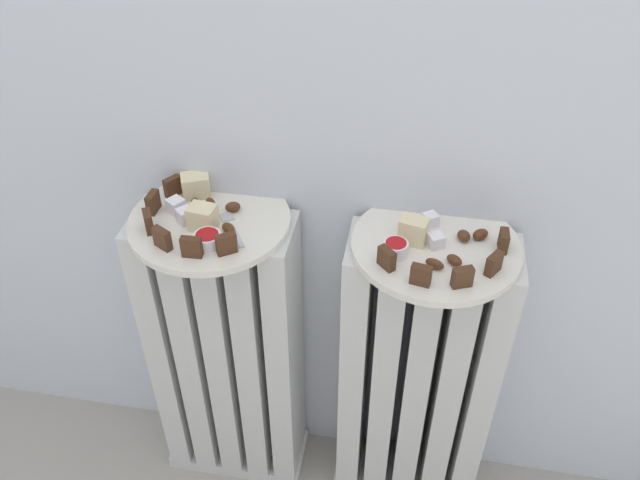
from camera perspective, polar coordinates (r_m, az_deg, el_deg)
The scene contains 33 objects.
radiator_left at distance 1.30m, azimuth -8.09°, elevation -10.27°, with size 0.29×0.13×0.66m.
radiator_right at distance 1.26m, azimuth 8.42°, elevation -12.45°, with size 0.29×0.13×0.66m.
plate_left at distance 1.07m, azimuth -9.70°, elevation 1.65°, with size 0.26×0.26×0.01m, color silver.
plate_right at distance 1.02m, azimuth 10.16°, elevation -0.51°, with size 0.26×0.26×0.01m, color silver.
dark_cake_slice_left_0 at distance 1.12m, azimuth -12.82°, elevation 4.62°, with size 0.03×0.01×0.03m, color #472B19.
dark_cake_slice_left_1 at distance 1.09m, azimuth -14.50°, elevation 3.24°, with size 0.03×0.01×0.03m, color #472B19.
dark_cake_slice_left_2 at distance 1.05m, azimuth -14.89°, elevation 1.58°, with size 0.03×0.01×0.03m, color #472B19.
dark_cake_slice_left_3 at distance 1.01m, azimuth -13.74°, elevation 0.13°, with size 0.03×0.01×0.03m, color #472B19.
dark_cake_slice_left_4 at distance 0.99m, azimuth -11.26°, elevation -0.62°, with size 0.03×0.01×0.03m, color #472B19.
dark_cake_slice_left_5 at distance 0.98m, azimuth -8.25°, elevation -0.34°, with size 0.03×0.01×0.03m, color #472B19.
marble_cake_slice_left_0 at distance 1.11m, azimuth -10.89°, elevation 4.75°, with size 0.05×0.04×0.04m, color beige.
marble_cake_slice_left_1 at distance 1.04m, azimuth -10.31°, elevation 1.95°, with size 0.04×0.03×0.04m, color beige.
turkish_delight_left_0 at distance 1.06m, azimuth -11.80°, elevation 2.13°, with size 0.02×0.02×0.02m, color white.
turkish_delight_left_1 at distance 1.09m, azimuth -12.58°, elevation 2.97°, with size 0.02×0.02×0.02m, color white.
medjool_date_left_0 at distance 1.09m, azimuth -10.94°, elevation 3.21°, with size 0.02×0.01×0.02m, color #4C2814.
medjool_date_left_1 at distance 1.03m, azimuth -8.08°, elevation 1.03°, with size 0.03×0.02×0.02m, color #4C2814.
medjool_date_left_2 at distance 1.07m, azimuth -7.69°, elevation 2.91°, with size 0.03×0.02×0.02m, color #4C2814.
medjool_date_left_3 at distance 1.09m, azimuth -9.59°, elevation 3.19°, with size 0.03×0.01×0.02m, color #4C2814.
jam_bowl_left at distance 1.01m, azimuth -9.88°, elevation 0.11°, with size 0.04×0.04×0.02m.
dark_cake_slice_right_0 at distance 0.95m, azimuth 5.89°, elevation -1.62°, with size 0.03×0.01×0.03m, color #472B19.
dark_cake_slice_right_1 at distance 0.93m, azimuth 8.88°, elevation -3.08°, with size 0.03×0.01×0.03m, color #472B19.
dark_cake_slice_right_2 at distance 0.94m, azimuth 12.44°, elevation -3.22°, with size 0.03×0.01×0.03m, color #472B19.
dark_cake_slice_right_3 at distance 0.97m, azimuth 15.08°, elevation -2.03°, with size 0.03×0.01×0.03m, color #472B19.
dark_cake_slice_right_4 at distance 1.02m, azimuth 15.87°, elevation -0.07°, with size 0.03×0.01×0.03m, color #472B19.
marble_cake_slice_right_0 at distance 1.00m, azimuth 8.24°, elevation 0.82°, with size 0.04×0.03×0.04m, color beige.
turkish_delight_right_0 at distance 1.05m, azimuth 9.71°, elevation 1.78°, with size 0.02×0.02×0.02m, color white.
turkish_delight_right_1 at distance 1.00m, azimuth 10.17°, elevation -0.07°, with size 0.02×0.02×0.02m, color white.
medjool_date_right_0 at distance 0.97m, azimuth 10.08°, elevation -2.08°, with size 0.03×0.01×0.02m, color #4C2814.
medjool_date_right_1 at distance 1.03m, azimuth 12.55°, elevation 0.36°, with size 0.02×0.02×0.02m, color #4C2814.
medjool_date_right_2 at distance 1.04m, azimuth 13.96°, elevation 0.48°, with size 0.03×0.02×0.02m, color #4C2814.
medjool_date_right_3 at distance 0.98m, azimuth 11.76°, elevation -1.74°, with size 0.03×0.02×0.01m, color #4C2814.
jam_bowl_right at distance 0.98m, azimuth 6.68°, elevation -0.67°, with size 0.04×0.04×0.02m.
fork at distance 1.04m, azimuth -7.79°, elevation 1.17°, with size 0.06×0.09×0.00m.
Camera 1 is at (0.14, -0.52, 1.30)m, focal length 36.31 mm.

